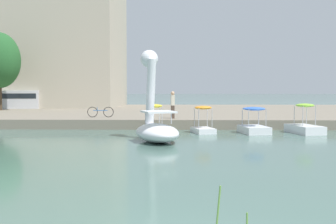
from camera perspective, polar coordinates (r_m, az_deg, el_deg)
shore_bank_far at (r=36.50m, az=2.01°, el=-0.10°), size 110.76×26.63×0.59m
swan_boat at (r=17.92m, az=-1.87°, el=-1.14°), size 2.84×3.80×4.33m
pedal_boat_lime at (r=22.63m, az=19.51°, el=-1.94°), size 1.73×2.55×1.65m
pedal_boat_blue at (r=21.86m, az=12.55°, el=-1.86°), size 1.59×2.31×1.46m
pedal_boat_orange at (r=21.58m, az=5.20°, el=-1.76°), size 1.40×1.90×1.51m
pedal_boat_yellow at (r=21.61m, az=-1.94°, el=-1.96°), size 1.48×2.21×1.60m
person_on_path at (r=24.46m, az=0.70°, el=1.18°), size 0.26×0.28×1.72m
bicycle_parked at (r=26.05m, az=-9.94°, el=0.01°), size 1.75×0.10×0.70m
parked_van at (r=41.58m, az=-21.43°, el=1.83°), size 4.76×2.15×1.80m
apartment_block at (r=47.24m, az=-17.02°, el=9.76°), size 16.15×13.03×14.65m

